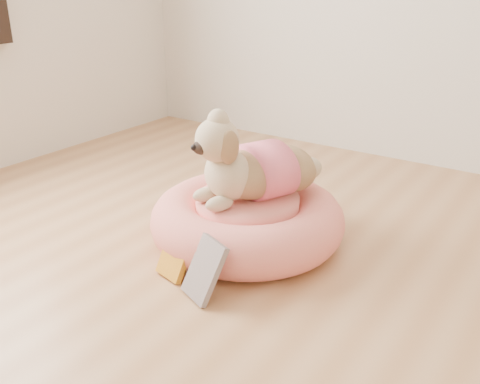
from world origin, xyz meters
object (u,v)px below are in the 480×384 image
Objects in this scene: dog at (251,151)px; book_white at (204,270)px; pet_bed at (247,220)px; book_yellow at (176,253)px.

book_white is at bearing -53.98° from dog.
pet_bed is 1.52× the size of dog.
pet_bed is 3.66× the size of book_white.
dog reaches higher than book_yellow.
book_yellow is 0.89× the size of book_white.
book_yellow is at bearing -78.20° from dog.
dog is at bearing 10.88° from pet_bed.
dog is 2.72× the size of book_yellow.
dog is at bearing 123.31° from book_white.
pet_bed is at bearing 92.41° from book_yellow.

